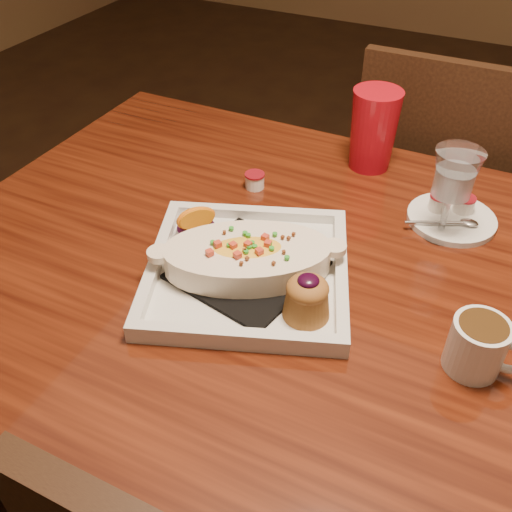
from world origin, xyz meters
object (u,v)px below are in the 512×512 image
at_px(plate, 251,264).
at_px(goblet, 454,179).
at_px(red_tumbler, 373,130).
at_px(table, 370,336).
at_px(coffee_mug, 479,345).
at_px(saucer, 450,216).
at_px(chair_far, 436,209).

relative_size(plate, goblet, 2.44).
xyz_separation_m(goblet, red_tumbler, (-0.18, 0.17, -0.03)).
relative_size(table, red_tumbler, 9.47).
bearing_deg(coffee_mug, table, 153.93).
height_order(goblet, saucer, goblet).
relative_size(chair_far, coffee_mug, 8.93).
bearing_deg(red_tumbler, chair_far, 65.28).
distance_m(coffee_mug, red_tumbler, 0.52).
bearing_deg(chair_far, goblet, 96.92).
relative_size(chair_far, goblet, 5.76).
distance_m(goblet, saucer, 0.11).
bearing_deg(coffee_mug, goblet, 112.61).
relative_size(chair_far, saucer, 6.04).
height_order(plate, red_tumbler, red_tumbler).
height_order(table, saucer, saucer).
bearing_deg(plate, saucer, 29.29).
distance_m(saucer, red_tumbler, 0.23).
bearing_deg(goblet, plate, -134.60).
height_order(table, chair_far, chair_far).
bearing_deg(goblet, table, -105.97).
bearing_deg(red_tumbler, table, -70.44).
distance_m(coffee_mug, saucer, 0.33).
bearing_deg(red_tumbler, plate, -98.47).
distance_m(coffee_mug, goblet, 0.30).
height_order(table, goblet, goblet).
distance_m(chair_far, plate, 0.76).
distance_m(table, chair_far, 0.65).
distance_m(goblet, red_tumbler, 0.25).
relative_size(table, saucer, 9.75).
relative_size(saucer, red_tumbler, 0.97).
relative_size(table, plate, 3.81).
xyz_separation_m(table, coffee_mug, (0.15, -0.08, 0.14)).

